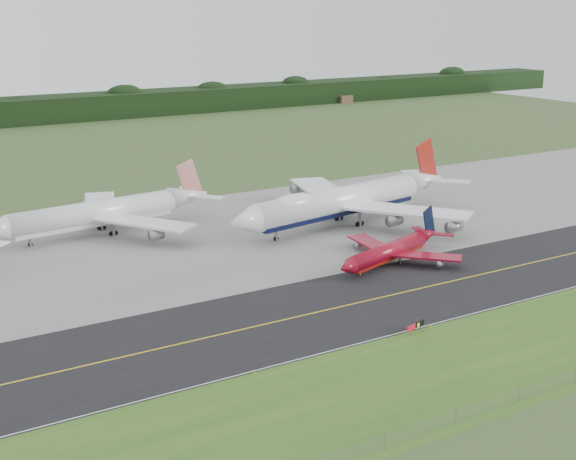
{
  "coord_description": "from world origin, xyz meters",
  "views": [
    {
      "loc": [
        -87.9,
        -119.07,
        54.53
      ],
      "look_at": [
        -1.77,
        22.0,
        8.15
      ],
      "focal_mm": 50.0,
      "sensor_mm": 36.0,
      "label": 1
    }
  ],
  "objects_px": {
    "jet_red_737": "(392,250)",
    "jet_star_tail": "(105,212)",
    "jet_ba_747": "(345,200)",
    "taxiway_sign": "(416,326)"
  },
  "relations": [
    {
      "from": "jet_red_737",
      "to": "jet_ba_747",
      "type": "bearing_deg",
      "value": 73.32
    },
    {
      "from": "jet_ba_747",
      "to": "jet_star_tail",
      "type": "height_order",
      "value": "jet_ba_747"
    },
    {
      "from": "jet_ba_747",
      "to": "jet_star_tail",
      "type": "relative_size",
      "value": 1.26
    },
    {
      "from": "jet_ba_747",
      "to": "jet_red_737",
      "type": "bearing_deg",
      "value": -106.68
    },
    {
      "from": "jet_red_737",
      "to": "jet_star_tail",
      "type": "relative_size",
      "value": 0.6
    },
    {
      "from": "jet_red_737",
      "to": "jet_star_tail",
      "type": "distance_m",
      "value": 72.15
    },
    {
      "from": "jet_star_tail",
      "to": "taxiway_sign",
      "type": "bearing_deg",
      "value": -74.6
    },
    {
      "from": "jet_ba_747",
      "to": "taxiway_sign",
      "type": "bearing_deg",
      "value": -115.47
    },
    {
      "from": "jet_star_tail",
      "to": "taxiway_sign",
      "type": "relative_size",
      "value": 12.08
    },
    {
      "from": "jet_ba_747",
      "to": "jet_red_737",
      "type": "xyz_separation_m",
      "value": [
        -9.35,
        -31.2,
        -3.71
      ]
    }
  ]
}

